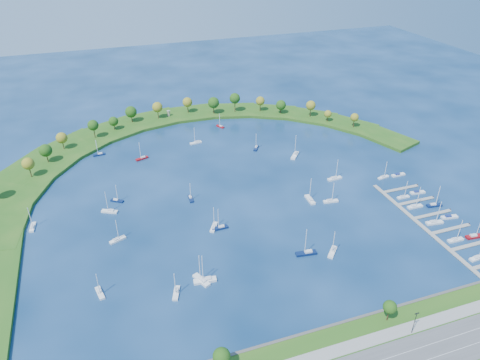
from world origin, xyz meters
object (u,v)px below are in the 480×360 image
object	(u,v)px
moored_boat_11	(100,292)
moored_boat_15	(202,280)
moored_boat_9	(32,227)
docked_boat_0	(478,257)
docked_boat_6	(415,206)
docked_boat_2	(456,239)
docked_boat_3	(475,236)
moored_boat_21	(117,239)
moored_boat_7	(333,251)
moored_boat_10	(331,201)
moored_boat_14	(110,211)
moored_boat_13	(205,280)
moored_boat_5	(220,126)
docked_boat_8	(403,197)
moored_boat_2	(196,142)
moored_boat_16	(214,227)
moored_boat_4	(99,154)
docked_boat_4	(435,222)
docked_boat_10	(383,177)
moored_boat_1	(176,292)
docked_boat_5	(449,217)
moored_boat_0	(295,155)
moored_boat_19	(256,148)
docked_boat_11	(398,175)
moored_boat_17	(335,178)
moored_boat_8	(220,227)
moored_boat_3	(310,199)
moored_boat_18	(117,200)
moored_boat_12	(142,158)
docked_boat_7	(434,205)
docked_boat_9	(417,192)
moored_boat_20	(306,253)
moored_boat_6	(191,198)
harbor_tower	(169,113)

from	to	relation	value
moored_boat_11	moored_boat_15	world-z (taller)	moored_boat_15
moored_boat_9	docked_boat_0	size ratio (longest dim) A/B	0.98
moored_boat_9	docked_boat_6	size ratio (longest dim) A/B	0.94
docked_boat_2	docked_boat_3	bearing A→B (deg)	-3.32
moored_boat_21	docked_boat_0	distance (m)	165.56
moored_boat_7	docked_boat_0	distance (m)	64.57
moored_boat_10	moored_boat_14	world-z (taller)	moored_boat_14
moored_boat_14	docked_boat_6	bearing A→B (deg)	-169.54
moored_boat_11	moored_boat_13	size ratio (longest dim) A/B	0.80
moored_boat_5	docked_boat_8	world-z (taller)	docked_boat_8
moored_boat_14	moored_boat_13	bearing A→B (deg)	145.11
moored_boat_15	docked_boat_8	size ratio (longest dim) A/B	1.30
moored_boat_2	moored_boat_21	xyz separation A→B (m)	(-60.99, -90.32, -0.01)
moored_boat_10	moored_boat_16	xyz separation A→B (m)	(-66.09, -1.86, -0.00)
moored_boat_4	docked_boat_4	world-z (taller)	docked_boat_4
moored_boat_7	docked_boat_10	distance (m)	79.82
moored_boat_1	docked_boat_5	bearing A→B (deg)	112.16
moored_boat_0	moored_boat_19	size ratio (longest dim) A/B	1.34
docked_boat_11	moored_boat_0	bearing A→B (deg)	136.71
moored_boat_1	moored_boat_17	bearing A→B (deg)	138.80
moored_boat_4	docked_boat_6	xyz separation A→B (m)	(154.21, -116.44, 0.04)
moored_boat_4	moored_boat_8	bearing A→B (deg)	110.99
moored_boat_19	docked_boat_5	size ratio (longest dim) A/B	1.27
moored_boat_16	docked_boat_3	world-z (taller)	docked_boat_3
moored_boat_14	moored_boat_15	xyz separation A→B (m)	(32.28, -64.94, 0.04)
moored_boat_17	docked_boat_4	bearing A→B (deg)	-68.93
moored_boat_3	moored_boat_18	size ratio (longest dim) A/B	1.29
moored_boat_8	moored_boat_12	world-z (taller)	moored_boat_8
moored_boat_3	docked_boat_7	bearing A→B (deg)	-111.50
moored_boat_9	moored_boat_16	bearing A→B (deg)	-103.41
docked_boat_5	docked_boat_9	distance (m)	24.85
moored_boat_20	docked_boat_2	size ratio (longest dim) A/B	1.20
moored_boat_12	docked_boat_5	xyz separation A→B (m)	(139.21, -115.70, -0.26)
moored_boat_6	moored_boat_19	world-z (taller)	moored_boat_19
moored_boat_11	docked_boat_5	bearing A→B (deg)	77.14
harbor_tower	docked_boat_5	distance (m)	207.55
moored_boat_16	docked_boat_9	xyz separation A→B (m)	(116.20, -6.12, -0.28)
moored_boat_0	docked_boat_2	xyz separation A→B (m)	(35.16, -103.61, -0.11)
moored_boat_11	moored_boat_17	size ratio (longest dim) A/B	0.88
moored_boat_1	moored_boat_2	world-z (taller)	moored_boat_2
moored_boat_11	docked_boat_6	bearing A→B (deg)	81.90
moored_boat_5	moored_boat_8	size ratio (longest dim) A/B	0.85
moored_boat_12	moored_boat_20	distance (m)	130.77
moored_boat_5	moored_boat_4	bearing A→B (deg)	72.33
moored_boat_15	docked_boat_10	world-z (taller)	moored_boat_15
moored_boat_7	docked_boat_4	distance (m)	59.65
docked_boat_3	docked_boat_5	xyz separation A→B (m)	(-0.03, 16.97, -0.29)
moored_boat_2	moored_boat_21	size ratio (longest dim) A/B	1.03
moored_boat_16	moored_boat_17	bearing A→B (deg)	-44.42
moored_boat_11	docked_boat_6	world-z (taller)	docked_boat_6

